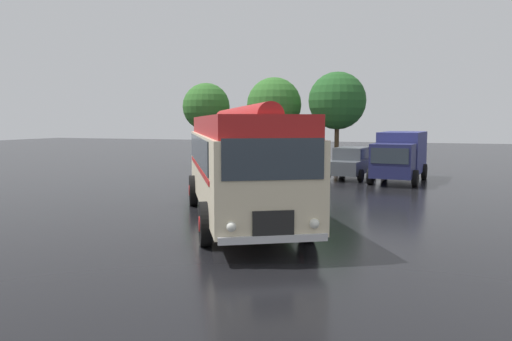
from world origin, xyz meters
TOP-DOWN VIEW (x-y plane):
  - ground_plane at (0.00, 0.00)m, footprint 120.00×120.00m
  - vintage_bus at (-0.76, 0.21)m, footprint 7.10×9.98m
  - car_near_left at (-4.82, 12.68)m, footprint 2.41×4.40m
  - car_mid_left at (-2.04, 12.21)m, footprint 2.15×4.29m
  - car_mid_right at (0.76, 12.75)m, footprint 2.35×4.38m
  - box_van at (3.30, 12.36)m, footprint 2.72×5.92m
  - tree_far_left at (-9.71, 16.83)m, footprint 3.18×3.18m
  - tree_left_of_centre at (-5.08, 17.16)m, footprint 3.55×3.55m
  - tree_centre at (-0.81, 17.13)m, footprint 3.58×3.58m

SIDE VIEW (x-z plane):
  - ground_plane at x=0.00m, z-range 0.00..0.00m
  - car_near_left at x=-4.82m, z-range 0.02..1.68m
  - car_mid_left at x=-2.04m, z-range 0.02..1.68m
  - car_mid_right at x=0.76m, z-range 0.02..1.68m
  - box_van at x=3.30m, z-range 0.11..2.61m
  - vintage_bus at x=-0.76m, z-range 0.15..3.64m
  - tree_far_left at x=-9.71m, z-range 1.15..6.77m
  - tree_left_of_centre at x=-5.08m, z-range 1.12..7.02m
  - tree_centre at x=-0.81m, z-range 1.30..7.41m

